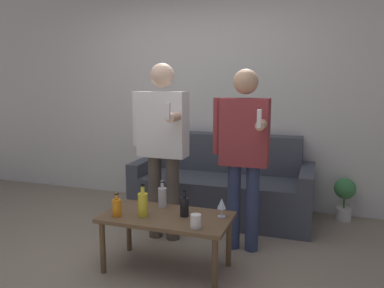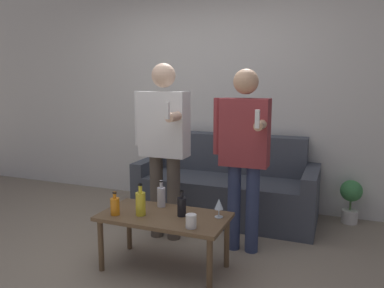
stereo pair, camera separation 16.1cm
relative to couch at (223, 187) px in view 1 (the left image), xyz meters
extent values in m
plane|color=gray|center=(-0.39, -1.50, -0.32)|extent=(16.00, 16.00, 0.00)
cube|color=silver|center=(-0.39, 0.44, 1.03)|extent=(8.00, 0.06, 2.70)
cube|color=#474C56|center=(0.00, -0.17, -0.09)|extent=(1.65, 0.59, 0.45)
cube|color=#474C56|center=(0.00, 0.24, 0.13)|extent=(1.65, 0.23, 0.89)
cube|color=#474C56|center=(-0.90, -0.05, -0.02)|extent=(0.14, 0.82, 0.60)
cube|color=#474C56|center=(0.90, -0.05, -0.02)|extent=(0.14, 0.82, 0.60)
cube|color=brown|center=(-0.12, -1.36, 0.12)|extent=(1.01, 0.53, 0.03)
cylinder|color=brown|center=(-0.57, -1.58, -0.11)|extent=(0.04, 0.04, 0.42)
cylinder|color=brown|center=(0.34, -1.58, -0.11)|extent=(0.04, 0.04, 0.42)
cylinder|color=brown|center=(-0.57, -1.15, -0.11)|extent=(0.04, 0.04, 0.42)
cylinder|color=brown|center=(0.34, -1.15, -0.11)|extent=(0.04, 0.04, 0.42)
cylinder|color=yellow|center=(-0.28, -1.44, 0.22)|extent=(0.08, 0.08, 0.18)
cylinder|color=yellow|center=(-0.28, -1.44, 0.35)|extent=(0.03, 0.03, 0.07)
cylinder|color=black|center=(-0.28, -1.44, 0.38)|extent=(0.03, 0.03, 0.01)
cylinder|color=silver|center=(-0.23, -1.19, 0.21)|extent=(0.07, 0.07, 0.16)
cylinder|color=silver|center=(-0.23, -1.19, 0.33)|extent=(0.03, 0.03, 0.06)
cylinder|color=black|center=(-0.23, -1.19, 0.35)|extent=(0.03, 0.03, 0.01)
cylinder|color=orange|center=(-0.47, -1.50, 0.20)|extent=(0.07, 0.07, 0.13)
cylinder|color=orange|center=(-0.47, -1.50, 0.29)|extent=(0.03, 0.03, 0.05)
cylinder|color=black|center=(-0.47, -1.50, 0.31)|extent=(0.03, 0.03, 0.01)
cylinder|color=black|center=(0.02, -1.34, 0.21)|extent=(0.07, 0.07, 0.15)
cylinder|color=black|center=(0.02, -1.34, 0.31)|extent=(0.03, 0.03, 0.06)
cylinder|color=black|center=(0.02, -1.34, 0.33)|extent=(0.03, 0.03, 0.01)
cylinder|color=silver|center=(0.30, -1.25, 0.14)|extent=(0.07, 0.07, 0.01)
cylinder|color=silver|center=(0.30, -1.25, 0.17)|extent=(0.01, 0.01, 0.06)
cone|color=silver|center=(0.30, -1.25, 0.24)|extent=(0.07, 0.07, 0.08)
cylinder|color=white|center=(0.18, -1.53, 0.18)|extent=(0.08, 0.08, 0.10)
cylinder|color=brown|center=(-0.47, -0.80, 0.08)|extent=(0.13, 0.13, 0.80)
cylinder|color=brown|center=(-0.29, -0.80, 0.08)|extent=(0.13, 0.13, 0.80)
cube|color=white|center=(-0.38, -0.80, 0.78)|extent=(0.45, 0.20, 0.60)
sphere|color=beige|center=(-0.38, -0.80, 1.22)|extent=(0.22, 0.22, 0.22)
cylinder|color=white|center=(-0.64, -0.80, 0.82)|extent=(0.08, 0.08, 0.51)
cylinder|color=beige|center=(-0.20, -0.94, 0.87)|extent=(0.08, 0.28, 0.08)
cube|color=white|center=(-0.20, -1.10, 0.93)|extent=(0.03, 0.03, 0.14)
cylinder|color=navy|center=(0.30, -0.80, 0.07)|extent=(0.12, 0.12, 0.77)
cylinder|color=navy|center=(0.46, -0.80, 0.07)|extent=(0.12, 0.12, 0.77)
cube|color=#933338|center=(0.38, -0.80, 0.74)|extent=(0.41, 0.18, 0.58)
sphere|color=tan|center=(0.38, -0.80, 1.17)|extent=(0.21, 0.21, 0.21)
cylinder|color=#933338|center=(0.14, -0.80, 0.78)|extent=(0.07, 0.07, 0.49)
cylinder|color=tan|center=(0.54, -0.93, 0.83)|extent=(0.07, 0.26, 0.07)
cube|color=white|center=(0.54, -1.09, 0.89)|extent=(0.03, 0.03, 0.14)
cylinder|color=silver|center=(1.28, 0.26, -0.25)|extent=(0.16, 0.16, 0.14)
cylinder|color=#476B38|center=(1.28, 0.26, -0.11)|extent=(0.02, 0.02, 0.13)
sphere|color=#428E4C|center=(1.28, 0.26, 0.03)|extent=(0.22, 0.22, 0.22)
camera|label=1|loc=(0.97, -3.95, 1.16)|focal=35.00mm
camera|label=2|loc=(1.12, -3.89, 1.16)|focal=35.00mm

